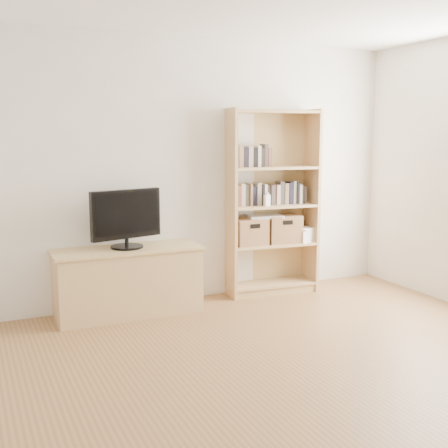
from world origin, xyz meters
TOP-DOWN VIEW (x-y plane):
  - floor at (0.00, 0.00)m, footprint 4.50×5.00m
  - back_wall at (0.00, 2.50)m, footprint 4.50×0.02m
  - tv_stand at (-0.77, 2.25)m, footprint 1.33×0.51m
  - bookshelf at (0.82, 2.33)m, footprint 0.99×0.43m
  - television at (-0.77, 2.25)m, footprint 0.69×0.22m
  - books_row_mid at (0.82, 2.35)m, footprint 0.81×0.22m
  - books_row_upper at (0.61, 2.37)m, footprint 0.41×0.17m
  - baby_monitor at (0.70, 2.23)m, footprint 0.07×0.05m
  - basket_left at (0.56, 2.35)m, footprint 0.34×0.29m
  - basket_right at (0.93, 2.31)m, footprint 0.39×0.33m
  - laptop at (0.73, 2.33)m, footprint 0.40×0.32m
  - magazine_stack at (1.15, 2.29)m, footprint 0.26×0.32m

SIDE VIEW (x-z plane):
  - floor at x=0.00m, z-range -0.01..0.01m
  - tv_stand at x=-0.77m, z-range 0.00..0.61m
  - magazine_stack at x=1.15m, z-range 0.54..0.67m
  - basket_left at x=0.56m, z-range 0.54..0.81m
  - basket_right at x=0.93m, z-range 0.54..0.83m
  - laptop at x=0.73m, z-range 0.81..0.84m
  - television at x=-0.77m, z-range 0.63..1.18m
  - bookshelf at x=0.82m, z-range 0.00..1.93m
  - baby_monitor at x=0.70m, z-range 0.94..1.06m
  - books_row_mid at x=0.82m, z-range 0.94..1.16m
  - back_wall at x=0.00m, z-range 0.00..2.60m
  - books_row_upper at x=0.61m, z-range 1.34..1.55m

